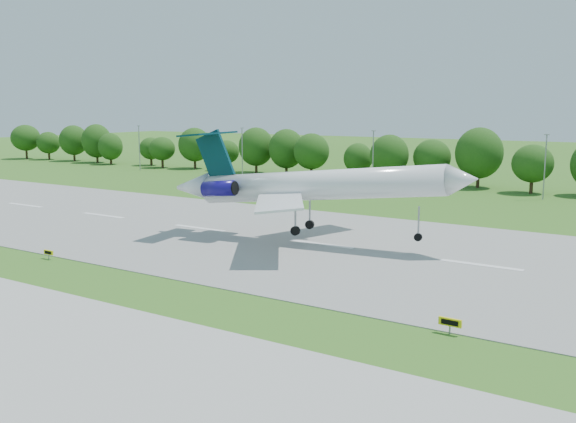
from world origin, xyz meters
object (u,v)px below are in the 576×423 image
object	(u,v)px
airliner	(304,184)
service_vehicle_b	(359,187)
taxi_sign_left	(49,253)
service_vehicle_a	(224,173)

from	to	relation	value
airliner	service_vehicle_b	bearing A→B (deg)	100.81
taxi_sign_left	service_vehicle_b	distance (m)	74.44
airliner	service_vehicle_a	bearing A→B (deg)	126.87
airliner	service_vehicle_a	size ratio (longest dim) A/B	11.07
service_vehicle_a	service_vehicle_b	size ratio (longest dim) A/B	0.91
airliner	service_vehicle_b	distance (m)	54.56
service_vehicle_b	taxi_sign_left	bearing A→B (deg)	-165.70
service_vehicle_a	service_vehicle_b	distance (m)	43.52
airliner	service_vehicle_b	size ratio (longest dim) A/B	10.08
service_vehicle_b	service_vehicle_a	bearing A→B (deg)	94.14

